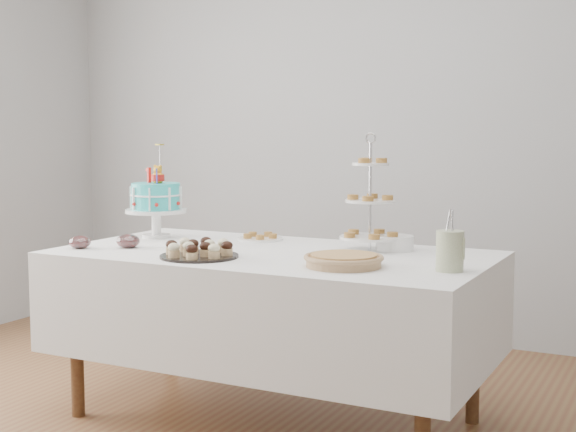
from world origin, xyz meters
The scene contains 11 objects.
walls centered at (0.00, 0.00, 1.35)m, with size 5.04×4.04×2.70m.
table centered at (0.00, 0.30, 0.54)m, with size 1.92×1.02×0.77m.
birthday_cake centered at (-0.75, 0.46, 0.90)m, with size 0.31×0.31×0.47m.
cupcake_tray centered at (-0.20, 0.02, 0.81)m, with size 0.34×0.34×0.08m.
pie centered at (0.44, 0.08, 0.80)m, with size 0.32×0.32×0.05m.
tiered_stand centered at (0.37, 0.54, 0.99)m, with size 0.27×0.27×0.53m.
plate_stack centered at (0.47, 0.60, 0.80)m, with size 0.17×0.17×0.07m.
pastry_plate centered at (-0.24, 0.62, 0.78)m, with size 0.23×0.23×0.03m.
jam_bowl_a centered at (-0.84, -0.01, 0.80)m, with size 0.10×0.10×0.06m.
jam_bowl_b centered at (-0.65, 0.11, 0.80)m, with size 0.11×0.11×0.06m.
utensil_pitcher centered at (0.84, 0.17, 0.85)m, with size 0.11×0.11×0.24m.
Camera 1 is at (1.67, -2.81, 1.30)m, focal length 50.00 mm.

